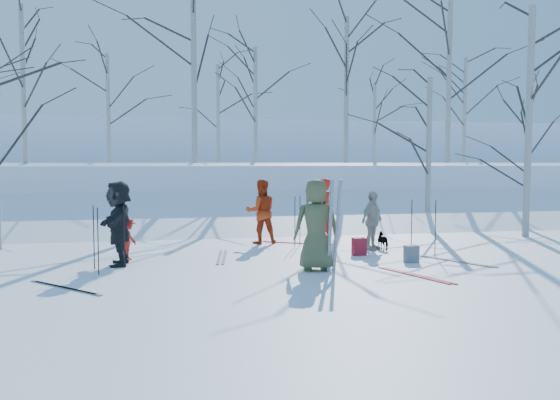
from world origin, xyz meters
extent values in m
plane|color=white|center=(0.00, 0.00, 0.00)|extent=(120.00, 120.00, 0.00)
cube|color=white|center=(0.00, 7.00, 0.15)|extent=(70.00, 9.49, 4.12)
cube|color=white|center=(0.00, 17.00, 1.00)|extent=(70.00, 18.00, 2.20)
cube|color=white|center=(0.00, 38.00, 2.00)|extent=(90.00, 30.00, 6.00)
imported|color=#4A4F2F|center=(0.30, -0.93, 0.95)|extent=(0.99, 0.71, 1.90)
imported|color=red|center=(1.40, 2.59, 0.90)|extent=(0.78, 0.73, 1.80)
imported|color=#BA300E|center=(-0.25, 3.00, 0.88)|extent=(0.90, 0.72, 1.76)
imported|color=red|center=(-3.63, 1.02, 0.49)|extent=(0.58, 0.72, 0.97)
imported|color=beige|center=(2.37, 1.37, 0.75)|extent=(0.91, 0.85, 1.51)
imported|color=black|center=(-3.76, 0.43, 0.92)|extent=(0.58, 1.71, 1.84)
imported|color=black|center=(2.68, 1.33, 0.23)|extent=(0.33, 0.58, 0.46)
cube|color=silver|center=(0.53, -1.18, 0.95)|extent=(0.11, 0.17, 1.90)
cube|color=silver|center=(0.67, -1.18, 0.95)|extent=(0.15, 0.23, 1.89)
cylinder|color=black|center=(3.05, 0.51, 0.67)|extent=(0.02, 0.02, 1.34)
cylinder|color=black|center=(-4.07, -0.54, 0.67)|extent=(0.02, 0.02, 1.34)
cylinder|color=black|center=(-4.23, 0.06, 0.67)|extent=(0.02, 0.02, 1.34)
cylinder|color=black|center=(3.51, 0.18, 0.67)|extent=(0.02, 0.02, 1.34)
cylinder|color=black|center=(0.73, 2.46, 0.67)|extent=(0.02, 0.02, 1.34)
cylinder|color=black|center=(-3.62, 0.07, 0.67)|extent=(0.02, 0.02, 1.34)
cylinder|color=black|center=(0.54, 2.25, 0.67)|extent=(0.02, 0.02, 1.34)
cube|color=maroon|center=(1.78, 0.66, 0.21)|extent=(0.32, 0.22, 0.42)
cube|color=slate|center=(2.62, -0.45, 0.19)|extent=(0.30, 0.20, 0.38)
cube|color=black|center=(1.11, 1.49, 0.20)|extent=(0.34, 0.24, 0.40)
camera|label=1|loc=(-2.51, -11.76, 2.24)|focal=35.00mm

